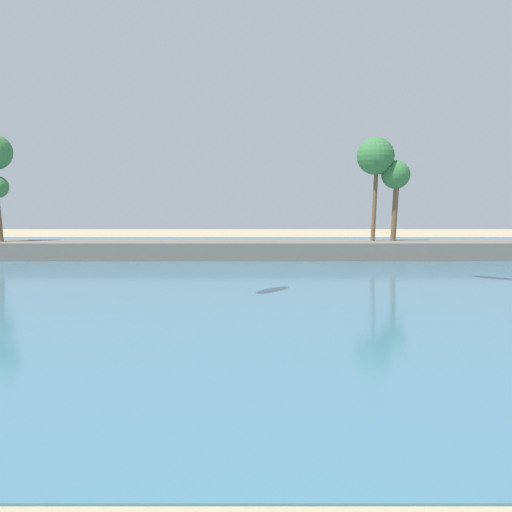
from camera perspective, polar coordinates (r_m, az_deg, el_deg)
The scene contains 2 objects.
sea at distance 55.03m, azimuth -1.99°, elevation -0.71°, with size 220.00×88.93×0.06m, color teal.
palm_headland at distance 59.38m, azimuth -2.96°, elevation 3.14°, with size 103.06×6.00×12.55m.
Camera 1 is at (1.95, -2.88, 5.51)m, focal length 41.00 mm.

